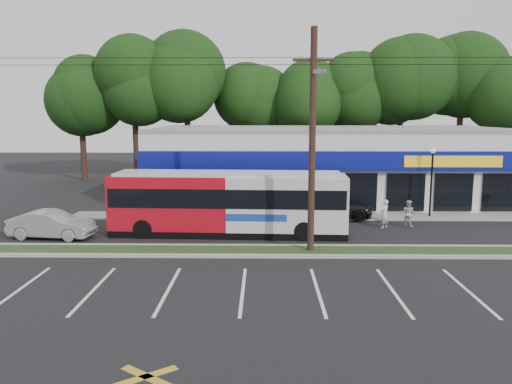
{
  "coord_description": "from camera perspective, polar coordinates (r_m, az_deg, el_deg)",
  "views": [
    {
      "loc": [
        0.82,
        -21.19,
        6.31
      ],
      "look_at": [
        0.45,
        5.0,
        2.18
      ],
      "focal_mm": 35.0,
      "sensor_mm": 36.0,
      "label": 1
    }
  ],
  "objects": [
    {
      "name": "car_silver",
      "position": [
        27.52,
        -22.31,
        -3.47
      ],
      "size": [
        4.42,
        1.93,
        1.41
      ],
      "primitive_type": "imported",
      "rotation": [
        0.0,
        0.0,
        1.47
      ],
      "color": "#929498",
      "rests_on": "ground"
    },
    {
      "name": "pedestrian_a",
      "position": [
        28.55,
        14.47,
        -2.44
      ],
      "size": [
        0.7,
        0.67,
        1.61
      ],
      "primitive_type": "imported",
      "rotation": [
        0.0,
        0.0,
        3.83
      ],
      "color": "silver",
      "rests_on": "ground"
    },
    {
      "name": "lamp_post",
      "position": [
        31.88,
        19.45,
        1.89
      ],
      "size": [
        0.3,
        0.3,
        4.25
      ],
      "color": "black",
      "rests_on": "ground"
    },
    {
      "name": "tree_line",
      "position": [
        47.35,
        4.77,
        11.48
      ],
      "size": [
        46.76,
        6.76,
        11.83
      ],
      "color": "black",
      "rests_on": "ground"
    },
    {
      "name": "grass_strip",
      "position": [
        23.07,
        -1.26,
        -6.76
      ],
      "size": [
        40.0,
        1.6,
        0.12
      ],
      "primitive_type": "cube",
      "color": "#213C18",
      "rests_on": "ground"
    },
    {
      "name": "car_dark",
      "position": [
        30.47,
        8.56,
        -1.48
      ],
      "size": [
        4.94,
        2.03,
        1.68
      ],
      "primitive_type": "imported",
      "rotation": [
        0.0,
        0.0,
        1.56
      ],
      "color": "black",
      "rests_on": "ground"
    },
    {
      "name": "utility_pole",
      "position": [
        22.23,
        6.05,
        6.6
      ],
      "size": [
        50.0,
        2.77,
        10.0
      ],
      "color": "black",
      "rests_on": "ground"
    },
    {
      "name": "sidewalk",
      "position": [
        31.12,
        8.53,
        -2.74
      ],
      "size": [
        32.0,
        2.2,
        0.1
      ],
      "primitive_type": "cube",
      "color": "#9E9E93",
      "rests_on": "ground"
    },
    {
      "name": "ground",
      "position": [
        22.13,
        -1.35,
        -7.61
      ],
      "size": [
        120.0,
        120.0,
        0.0
      ],
      "primitive_type": "plane",
      "color": "black",
      "rests_on": "ground"
    },
    {
      "name": "curb_north",
      "position": [
        23.89,
        -1.19,
        -6.18
      ],
      "size": [
        40.0,
        0.25,
        0.14
      ],
      "primitive_type": "cube",
      "color": "#9E9E93",
      "rests_on": "ground"
    },
    {
      "name": "curb_south",
      "position": [
        22.25,
        -1.34,
        -7.33
      ],
      "size": [
        40.0,
        0.25,
        0.14
      ],
      "primitive_type": "cube",
      "color": "#9E9E93",
      "rests_on": "ground"
    },
    {
      "name": "pedestrian_b",
      "position": [
        29.41,
        16.97,
        -2.33
      ],
      "size": [
        0.92,
        0.88,
        1.5
      ],
      "primitive_type": "imported",
      "rotation": [
        0.0,
        0.0,
        2.55
      ],
      "color": "#BFB0AC",
      "rests_on": "ground"
    },
    {
      "name": "metrobus",
      "position": [
        26.16,
        -3.14,
        -1.1
      ],
      "size": [
        12.38,
        3.16,
        3.3
      ],
      "rotation": [
        0.0,
        0.0,
        -0.05
      ],
      "color": "#AD0D1A",
      "rests_on": "ground"
    },
    {
      "name": "strip_mall",
      "position": [
        37.58,
        7.99,
        3.29
      ],
      "size": [
        25.0,
        12.55,
        5.3
      ],
      "color": "silver",
      "rests_on": "ground"
    }
  ]
}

